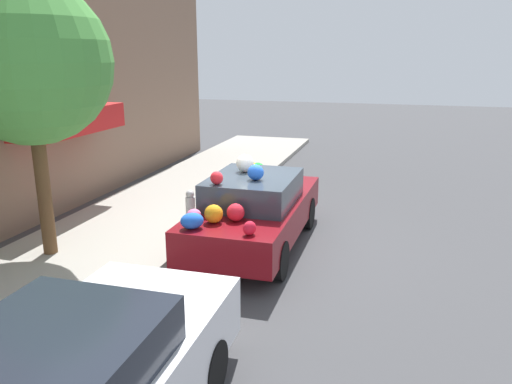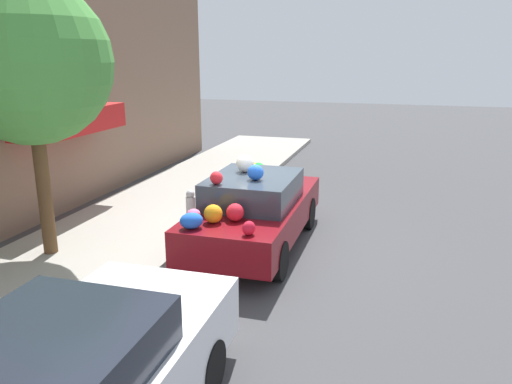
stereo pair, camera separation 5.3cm
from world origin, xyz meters
TOP-DOWN VIEW (x-y plane):
  - ground_plane at (0.00, 0.00)m, footprint 60.00×60.00m
  - sidewalk_curb at (0.00, 2.70)m, footprint 24.00×3.20m
  - building_facade at (0.03, 4.93)m, footprint 18.00×1.20m
  - street_tree at (-1.67, 3.28)m, footprint 2.70×2.70m
  - fire_hydrant at (0.61, 1.54)m, footprint 0.20×0.20m
  - art_car at (-0.03, -0.08)m, footprint 4.22×1.76m

SIDE VIEW (x-z plane):
  - ground_plane at x=0.00m, z-range 0.00..0.00m
  - sidewalk_curb at x=0.00m, z-range 0.00..0.14m
  - fire_hydrant at x=0.61m, z-range 0.13..0.83m
  - art_car at x=-0.03m, z-range -0.12..1.65m
  - building_facade at x=0.03m, z-range -0.04..6.44m
  - street_tree at x=-1.67m, z-range 1.10..5.77m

